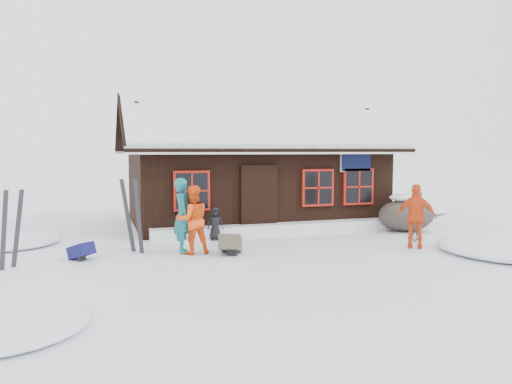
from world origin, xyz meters
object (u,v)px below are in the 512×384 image
Objects in this scene: skier_teal at (183,216)px; boulder at (406,214)px; skier_crouched at (215,224)px; skier_orange_left at (193,220)px; skier_orange_right at (416,216)px; ski_pair_left at (11,230)px; backpack_olive at (230,247)px; ski_poles at (416,218)px; backpack_blue at (81,254)px.

skier_teal is 7.23m from boulder.
skier_orange_left is at bearing -116.08° from skier_crouched.
ski_pair_left is (-9.42, 0.85, -0.01)m from skier_orange_right.
skier_orange_right is 1.80× the size of skier_crouched.
backpack_olive is (0.84, -0.34, -0.65)m from skier_orange_left.
skier_teal is 1.06× the size of ski_pair_left.
skier_teal is at bearing 174.36° from ski_poles.
ski_poles is at bearing 21.91° from backpack_olive.
skier_crouched is at bearing 157.72° from ski_poles.
ski_poles reaches higher than boulder.
ski_poles is at bearing 171.39° from skier_orange_left.
ski_poles is 8.57m from backpack_blue.
skier_crouched is at bearing 6.78° from skier_orange_right.
skier_crouched is 0.51× the size of boulder.
skier_teal is 2.00× the size of skier_crouched.
ski_pair_left reaches higher than skier_orange_right.
ski_pair_left is (-3.72, -0.44, -0.10)m from skier_teal.
skier_orange_right is 2.50× the size of backpack_olive.
skier_orange_left is 1.94m from skier_crouched.
skier_crouched is 5.46m from ski_poles.
boulder is 10.96m from ski_pair_left.
boulder is 3.44× the size of backpack_blue.
boulder is at bearing -173.49° from skier_orange_left.
backpack_blue is 3.42m from backpack_olive.
skier_teal reaches higher than backpack_olive.
skier_orange_left is at bearing -178.79° from backpack_olive.
skier_teal is at bearing -48.35° from skier_orange_left.
skier_teal is 3.50× the size of backpack_blue.
skier_orange_left reaches higher than skier_crouched.
skier_orange_left is 1.17× the size of ski_poles.
ski_pair_left is (-3.92, -0.25, -0.02)m from skier_orange_left.
ski_pair_left reaches higher than backpack_olive.
skier_orange_left is 3.18× the size of backpack_blue.
skier_teal is 1.29× the size of ski_poles.
skier_orange_right is 1.16× the size of ski_poles.
skier_teal reaches higher than skier_crouched.
skier_crouched is (0.95, 1.65, -0.37)m from skier_orange_left.
backpack_blue is at bearing 29.15° from skier_orange_right.
backpack_olive is (-5.15, 0.09, -0.49)m from ski_poles.
backpack_blue is at bearing -7.53° from skier_orange_left.
skier_orange_left is (0.20, -0.19, -0.08)m from skier_teal.
boulder is at bearing 1.01° from skier_crouched.
ski_poles is (5.05, -2.07, 0.21)m from skier_crouched.
backpack_olive is (3.38, -0.47, 0.04)m from backpack_blue.
skier_orange_right is 2.86m from boulder.
ski_pair_left is 2.62× the size of backpack_olive.
skier_teal is at bearing 176.10° from backpack_olive.
skier_teal is 1.91m from skier_crouched.
skier_teal is 1.02× the size of boulder.
skier_orange_right is at bearing -125.70° from ski_poles.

